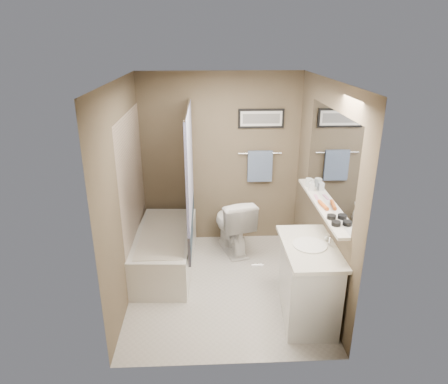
{
  "coord_description": "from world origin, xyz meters",
  "views": [
    {
      "loc": [
        -0.2,
        -4.08,
        2.8
      ],
      "look_at": [
        0.0,
        0.15,
        1.15
      ],
      "focal_mm": 32.0,
      "sensor_mm": 36.0,
      "label": 1
    }
  ],
  "objects_px": {
    "vanity": "(308,283)",
    "candle_bowl_near": "(336,223)",
    "bathtub": "(165,250)",
    "toilet": "(232,224)",
    "glass_jar": "(309,182)",
    "candle_bowl_far": "(331,217)",
    "soap_bottle": "(312,185)",
    "hair_brush_front": "(323,205)"
  },
  "relations": [
    {
      "from": "glass_jar",
      "to": "toilet",
      "type": "bearing_deg",
      "value": 151.95
    },
    {
      "from": "bathtub",
      "to": "candle_bowl_near",
      "type": "height_order",
      "value": "candle_bowl_near"
    },
    {
      "from": "bathtub",
      "to": "hair_brush_front",
      "type": "height_order",
      "value": "hair_brush_front"
    },
    {
      "from": "toilet",
      "to": "candle_bowl_near",
      "type": "bearing_deg",
      "value": 103.97
    },
    {
      "from": "hair_brush_front",
      "to": "bathtub",
      "type": "bearing_deg",
      "value": 159.05
    },
    {
      "from": "candle_bowl_near",
      "to": "vanity",
      "type": "bearing_deg",
      "value": 150.8
    },
    {
      "from": "glass_jar",
      "to": "soap_bottle",
      "type": "xyz_separation_m",
      "value": [
        0.0,
        -0.13,
        0.02
      ]
    },
    {
      "from": "toilet",
      "to": "soap_bottle",
      "type": "relative_size",
      "value": 5.78
    },
    {
      "from": "toilet",
      "to": "vanity",
      "type": "xyz_separation_m",
      "value": [
        0.7,
        -1.44,
        0.0
      ]
    },
    {
      "from": "glass_jar",
      "to": "candle_bowl_far",
      "type": "bearing_deg",
      "value": -90.0
    },
    {
      "from": "glass_jar",
      "to": "candle_bowl_near",
      "type": "bearing_deg",
      "value": -90.0
    },
    {
      "from": "toilet",
      "to": "candle_bowl_near",
      "type": "relative_size",
      "value": 8.88
    },
    {
      "from": "candle_bowl_far",
      "to": "soap_bottle",
      "type": "relative_size",
      "value": 0.65
    },
    {
      "from": "glass_jar",
      "to": "hair_brush_front",
      "type": "bearing_deg",
      "value": -90.0
    },
    {
      "from": "bathtub",
      "to": "toilet",
      "type": "relative_size",
      "value": 1.88
    },
    {
      "from": "bathtub",
      "to": "vanity",
      "type": "xyz_separation_m",
      "value": [
        1.6,
        -1.03,
        0.15
      ]
    },
    {
      "from": "soap_bottle",
      "to": "candle_bowl_near",
      "type": "bearing_deg",
      "value": -90.0
    },
    {
      "from": "toilet",
      "to": "soap_bottle",
      "type": "xyz_separation_m",
      "value": [
        0.89,
        -0.61,
        0.78
      ]
    },
    {
      "from": "candle_bowl_near",
      "to": "glass_jar",
      "type": "relative_size",
      "value": 0.9
    },
    {
      "from": "soap_bottle",
      "to": "candle_bowl_far",
      "type": "bearing_deg",
      "value": -90.0
    },
    {
      "from": "candle_bowl_far",
      "to": "glass_jar",
      "type": "distance_m",
      "value": 0.92
    },
    {
      "from": "glass_jar",
      "to": "bathtub",
      "type": "bearing_deg",
      "value": 178.18
    },
    {
      "from": "candle_bowl_far",
      "to": "hair_brush_front",
      "type": "xyz_separation_m",
      "value": [
        0.0,
        0.3,
        0.0
      ]
    },
    {
      "from": "hair_brush_front",
      "to": "toilet",
      "type": "bearing_deg",
      "value": 128.88
    },
    {
      "from": "bathtub",
      "to": "candle_bowl_far",
      "type": "bearing_deg",
      "value": -25.84
    },
    {
      "from": "hair_brush_front",
      "to": "glass_jar",
      "type": "relative_size",
      "value": 2.2
    },
    {
      "from": "soap_bottle",
      "to": "glass_jar",
      "type": "bearing_deg",
      "value": 90.0
    },
    {
      "from": "hair_brush_front",
      "to": "candle_bowl_far",
      "type": "bearing_deg",
      "value": -90.0
    },
    {
      "from": "vanity",
      "to": "candle_bowl_near",
      "type": "relative_size",
      "value": 10.0
    },
    {
      "from": "vanity",
      "to": "hair_brush_front",
      "type": "relative_size",
      "value": 4.09
    },
    {
      "from": "candle_bowl_near",
      "to": "hair_brush_front",
      "type": "height_order",
      "value": "hair_brush_front"
    },
    {
      "from": "toilet",
      "to": "bathtub",
      "type": "bearing_deg",
      "value": 8.93
    },
    {
      "from": "bathtub",
      "to": "glass_jar",
      "type": "bearing_deg",
      "value": 1.09
    },
    {
      "from": "vanity",
      "to": "candle_bowl_near",
      "type": "distance_m",
      "value": 0.76
    },
    {
      "from": "toilet",
      "to": "hair_brush_front",
      "type": "distance_m",
      "value": 1.59
    },
    {
      "from": "toilet",
      "to": "soap_bottle",
      "type": "distance_m",
      "value": 1.33
    },
    {
      "from": "vanity",
      "to": "candle_bowl_far",
      "type": "bearing_deg",
      "value": 18.42
    },
    {
      "from": "soap_bottle",
      "to": "bathtub",
      "type": "bearing_deg",
      "value": 173.92
    },
    {
      "from": "hair_brush_front",
      "to": "glass_jar",
      "type": "height_order",
      "value": "glass_jar"
    },
    {
      "from": "vanity",
      "to": "candle_bowl_near",
      "type": "bearing_deg",
      "value": -24.79
    },
    {
      "from": "bathtub",
      "to": "toilet",
      "type": "height_order",
      "value": "toilet"
    },
    {
      "from": "bathtub",
      "to": "candle_bowl_near",
      "type": "bearing_deg",
      "value": -29.4
    }
  ]
}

